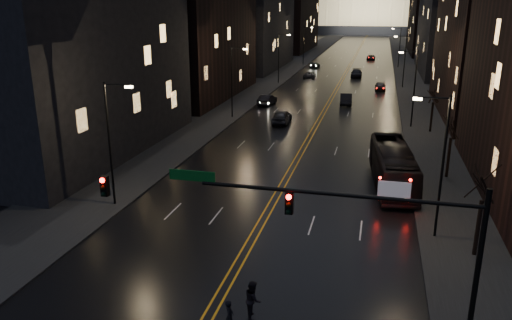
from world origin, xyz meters
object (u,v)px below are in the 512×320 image
Objects in this scene: bus at (393,166)px; oncoming_car_a at (282,116)px; traffic_signal at (344,219)px; oncoming_car_b at (267,100)px; pedestrian_b at (253,299)px; pedestrian_a at (229,316)px; receding_car_a at (346,99)px.

oncoming_car_a is (-12.79, 19.45, -0.77)m from bus.
oncoming_car_b is (-14.41, 49.46, -4.34)m from traffic_signal.
oncoming_car_a is at bearing -11.02° from pedestrian_b.
traffic_signal is 10.89× the size of pedestrian_a.
pedestrian_b is (6.30, -39.32, 0.09)m from oncoming_car_a.
pedestrian_a is at bearing 96.15° from oncoming_car_a.
pedestrian_a reaches higher than oncoming_car_b.
pedestrian_a is (-7.22, -21.20, -0.82)m from bus.
pedestrian_b is at bearing 97.46° from oncoming_car_a.
receding_car_a is (11.00, 3.15, 0.03)m from oncoming_car_b.
traffic_signal is 19.69m from bus.
pedestrian_a is 1.52m from pedestrian_b.
bus is 2.51× the size of oncoming_car_b.
traffic_signal reaches higher than oncoming_car_b.
bus is 6.20× the size of pedestrian_b.
receding_car_a is at bearing -157.68° from oncoming_car_b.
oncoming_car_a is 2.66× the size of pedestrian_b.
bus is 34.71m from oncoming_car_b.
bus is 2.42× the size of receding_car_a.
traffic_signal is 5.74m from pedestrian_b.
oncoming_car_a is 15.52m from receding_car_a.
receding_car_a is (-3.41, 52.61, -4.32)m from traffic_signal.
oncoming_car_b is (-17.00, 30.25, -0.85)m from bus.
traffic_signal is 51.69m from oncoming_car_b.
pedestrian_a is (5.57, -40.65, -0.05)m from oncoming_car_a.
pedestrian_b is at bearing -170.21° from traffic_signal.
oncoming_car_b is (-4.21, 10.80, -0.09)m from oncoming_car_a.
bus is at bearing -84.05° from receding_car_a.
receding_car_a is (6.79, 13.96, -0.06)m from oncoming_car_a.
oncoming_car_a is 41.03m from pedestrian_a.
pedestrian_b reaches higher than oncoming_car_a.
pedestrian_a reaches higher than receding_car_a.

